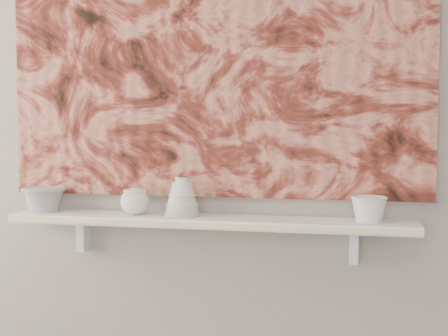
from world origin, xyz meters
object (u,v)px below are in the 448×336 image
(bowl_white, at_px, (369,209))
(shelf, at_px, (207,221))
(cup_cream, at_px, (135,201))
(bell_vessel, at_px, (182,196))
(painting, at_px, (213,40))
(bowl_grey, at_px, (44,199))

(bowl_white, bearing_deg, shelf, 180.00)
(cup_cream, height_order, bell_vessel, bell_vessel)
(painting, relative_size, cup_cream, 14.78)
(painting, bearing_deg, bowl_grey, -172.50)
(painting, relative_size, bowl_white, 12.92)
(cup_cream, xyz_separation_m, bowl_white, (0.80, 0.00, -0.00))
(painting, bearing_deg, bell_vessel, -138.03)
(shelf, xyz_separation_m, bell_vessel, (-0.09, 0.00, 0.08))
(bowl_grey, distance_m, bell_vessel, 0.52)
(cup_cream, bearing_deg, bowl_grey, 180.00)
(bell_vessel, bearing_deg, bowl_grey, 180.00)
(bell_vessel, xyz_separation_m, bowl_white, (0.63, 0.00, -0.03))
(painting, distance_m, cup_cream, 0.63)
(bowl_white, bearing_deg, bell_vessel, 180.00)
(shelf, bearing_deg, bowl_white, 0.00)
(shelf, height_order, painting, painting)
(bowl_grey, height_order, cup_cream, same)
(painting, distance_m, bowl_grey, 0.84)
(bowl_grey, bearing_deg, painting, 7.50)
(painting, distance_m, bell_vessel, 0.56)
(bowl_grey, distance_m, cup_cream, 0.35)
(shelf, distance_m, cup_cream, 0.27)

